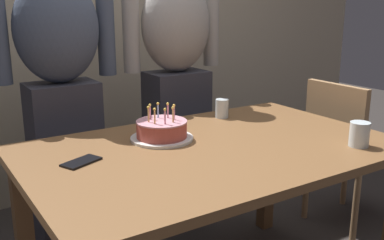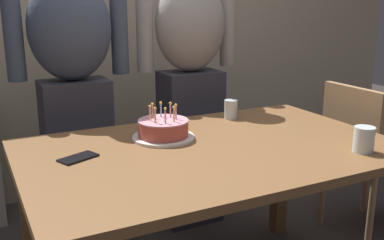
{
  "view_description": "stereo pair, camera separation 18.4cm",
  "coord_description": "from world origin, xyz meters",
  "px_view_note": "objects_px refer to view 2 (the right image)",
  "views": [
    {
      "loc": [
        -1.02,
        -1.42,
        1.31
      ],
      "look_at": [
        -0.05,
        0.08,
        0.84
      ],
      "focal_mm": 42.27,
      "sensor_mm": 36.0,
      "label": 1
    },
    {
      "loc": [
        -0.86,
        -1.51,
        1.31
      ],
      "look_at": [
        -0.05,
        0.08,
        0.84
      ],
      "focal_mm": 42.27,
      "sensor_mm": 36.0,
      "label": 2
    }
  ],
  "objects_px": {
    "birthday_cake": "(163,130)",
    "person_woman_cardigan": "(190,79)",
    "water_glass_far": "(364,139)",
    "water_glass_near": "(231,109)",
    "person_man_bearded": "(74,89)",
    "dining_chair": "(362,149)",
    "cell_phone": "(78,158)"
  },
  "relations": [
    {
      "from": "birthday_cake",
      "to": "person_woman_cardigan",
      "type": "height_order",
      "value": "person_woman_cardigan"
    },
    {
      "from": "birthday_cake",
      "to": "water_glass_far",
      "type": "bearing_deg",
      "value": -39.15
    },
    {
      "from": "water_glass_near",
      "to": "person_woman_cardigan",
      "type": "height_order",
      "value": "person_woman_cardigan"
    },
    {
      "from": "water_glass_near",
      "to": "person_man_bearded",
      "type": "distance_m",
      "value": 0.8
    },
    {
      "from": "water_glass_near",
      "to": "dining_chair",
      "type": "relative_size",
      "value": 0.11
    },
    {
      "from": "water_glass_near",
      "to": "cell_phone",
      "type": "height_order",
      "value": "water_glass_near"
    },
    {
      "from": "water_glass_near",
      "to": "person_man_bearded",
      "type": "height_order",
      "value": "person_man_bearded"
    },
    {
      "from": "person_woman_cardigan",
      "to": "dining_chair",
      "type": "relative_size",
      "value": 1.9
    },
    {
      "from": "dining_chair",
      "to": "water_glass_far",
      "type": "bearing_deg",
      "value": 131.77
    },
    {
      "from": "water_glass_far",
      "to": "person_woman_cardigan",
      "type": "distance_m",
      "value": 1.11
    },
    {
      "from": "water_glass_far",
      "to": "dining_chair",
      "type": "distance_m",
      "value": 0.8
    },
    {
      "from": "birthday_cake",
      "to": "dining_chair",
      "type": "relative_size",
      "value": 0.3
    },
    {
      "from": "person_man_bearded",
      "to": "person_woman_cardigan",
      "type": "distance_m",
      "value": 0.66
    },
    {
      "from": "water_glass_near",
      "to": "cell_phone",
      "type": "relative_size",
      "value": 0.65
    },
    {
      "from": "water_glass_far",
      "to": "cell_phone",
      "type": "distance_m",
      "value": 1.1
    },
    {
      "from": "water_glass_near",
      "to": "water_glass_far",
      "type": "bearing_deg",
      "value": -74.2
    },
    {
      "from": "cell_phone",
      "to": "person_man_bearded",
      "type": "relative_size",
      "value": 0.09
    },
    {
      "from": "person_man_bearded",
      "to": "dining_chair",
      "type": "distance_m",
      "value": 1.58
    },
    {
      "from": "cell_phone",
      "to": "person_woman_cardigan",
      "type": "relative_size",
      "value": 0.09
    },
    {
      "from": "dining_chair",
      "to": "birthday_cake",
      "type": "bearing_deg",
      "value": 89.62
    },
    {
      "from": "birthday_cake",
      "to": "dining_chair",
      "type": "bearing_deg",
      "value": -0.38
    },
    {
      "from": "person_woman_cardigan",
      "to": "water_glass_near",
      "type": "bearing_deg",
      "value": 91.89
    },
    {
      "from": "cell_phone",
      "to": "person_woman_cardigan",
      "type": "bearing_deg",
      "value": 16.44
    },
    {
      "from": "water_glass_far",
      "to": "person_woman_cardigan",
      "type": "height_order",
      "value": "person_woman_cardigan"
    },
    {
      "from": "birthday_cake",
      "to": "cell_phone",
      "type": "height_order",
      "value": "birthday_cake"
    },
    {
      "from": "water_glass_far",
      "to": "cell_phone",
      "type": "height_order",
      "value": "water_glass_far"
    },
    {
      "from": "water_glass_near",
      "to": "person_man_bearded",
      "type": "bearing_deg",
      "value": 148.17
    },
    {
      "from": "water_glass_far",
      "to": "cell_phone",
      "type": "bearing_deg",
      "value": 157.34
    },
    {
      "from": "water_glass_near",
      "to": "water_glass_far",
      "type": "distance_m",
      "value": 0.7
    },
    {
      "from": "birthday_cake",
      "to": "water_glass_far",
      "type": "relative_size",
      "value": 2.65
    },
    {
      "from": "water_glass_far",
      "to": "person_woman_cardigan",
      "type": "relative_size",
      "value": 0.06
    },
    {
      "from": "birthday_cake",
      "to": "dining_chair",
      "type": "distance_m",
      "value": 1.22
    }
  ]
}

